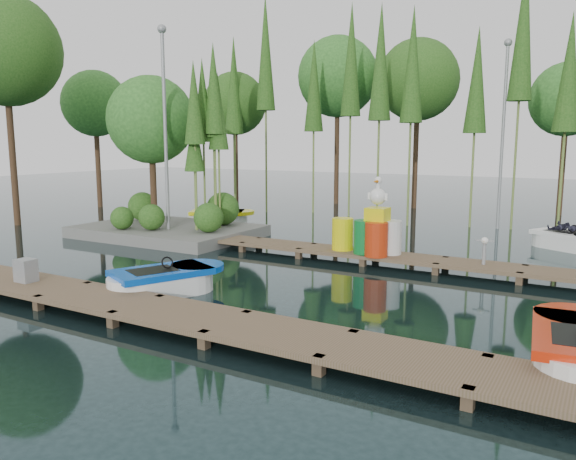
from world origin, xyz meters
The scene contains 14 objects.
ground_plane centered at (0.00, 0.00, 0.00)m, with size 90.00×90.00×0.00m, color #1B3033.
near_dock centered at (0.00, -4.50, 0.23)m, with size 18.00×1.50×0.50m.
far_dock centered at (1.00, 2.50, 0.23)m, with size 15.00×1.20×0.50m.
island centered at (-6.30, 3.29, 3.18)m, with size 6.20×4.20×6.75m.
tree_screen centered at (-2.04, 10.60, 6.12)m, with size 34.42×18.53×10.31m.
lamp_island centered at (-5.50, 2.50, 4.26)m, with size 0.30×0.30×7.25m.
lamp_rear centered at (4.00, 11.00, 4.26)m, with size 0.30×0.30×7.25m.
boat_blue centered at (-0.77, -2.89, 0.27)m, with size 2.25×3.00×0.92m.
boat_yellow_far centered at (-6.21, 6.32, 0.29)m, with size 3.04×2.37×1.39m.
boat_white_far centered at (6.78, 7.63, 0.28)m, with size 2.86×2.27×1.24m.
utility_cabinet centered at (-3.40, -4.50, 0.56)m, with size 0.42×0.35×0.51m, color gray.
yellow_barrel centered at (1.17, 2.50, 0.76)m, with size 0.62×0.62×0.93m, color yellow.
drum_cluster centered at (2.29, 2.34, 0.94)m, with size 1.25×1.15×2.16m.
seagull_post centered at (5.13, 2.50, 0.78)m, with size 0.44×0.24×0.71m.
Camera 1 is at (7.85, -12.16, 3.42)m, focal length 35.00 mm.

